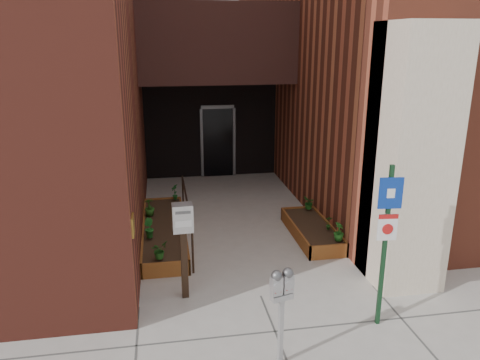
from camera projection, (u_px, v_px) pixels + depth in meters
name	position (u px, v px, depth m)	size (l,w,h in m)	color
ground	(261.00, 296.00, 7.82)	(80.00, 80.00, 0.00)	#9E9991
architecture	(204.00, 6.00, 12.84)	(20.00, 14.60, 10.00)	maroon
planter_left	(164.00, 232.00, 10.08)	(0.90, 3.60, 0.30)	brown
planter_right	(312.00, 231.00, 10.12)	(0.80, 2.20, 0.30)	brown
handrail	(187.00, 204.00, 9.93)	(0.04, 3.34, 0.90)	black
parking_meter	(282.00, 291.00, 5.91)	(0.32, 0.19, 1.38)	#A9A9AB
sign_post	(387.00, 230.00, 6.63)	(0.34, 0.09, 2.48)	#13361D
payment_dropbox	(183.00, 231.00, 7.47)	(0.33, 0.26, 1.64)	black
shrub_left_a	(159.00, 250.00, 8.46)	(0.29, 0.29, 0.32)	#1D5017
shrub_left_b	(149.00, 228.00, 9.35)	(0.22, 0.22, 0.39)	#1C631E
shrub_left_c	(149.00, 207.00, 10.51)	(0.22, 0.22, 0.40)	#235518
shrub_left_d	(175.00, 192.00, 11.53)	(0.21, 0.21, 0.40)	#195A20
shrub_right_a	(339.00, 232.00, 9.21)	(0.21, 0.21, 0.37)	#20621C
shrub_right_b	(329.00, 223.00, 9.75)	(0.16, 0.16, 0.30)	#205618
shrub_right_c	(309.00, 203.00, 10.90)	(0.28, 0.28, 0.31)	#1C601B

